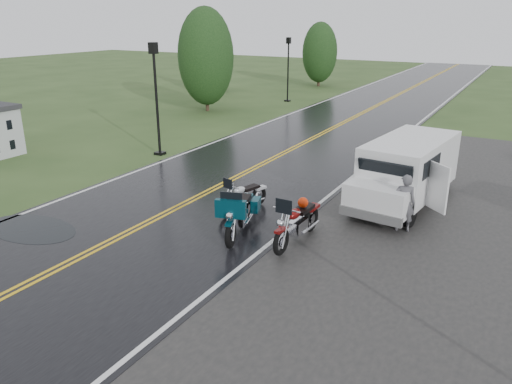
# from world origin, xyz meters

# --- Properties ---
(ground) EXTENTS (120.00, 120.00, 0.00)m
(ground) POSITION_xyz_m (0.00, 0.00, 0.00)
(ground) COLOR #2D471E
(ground) RESTS_ON ground
(road) EXTENTS (8.00, 100.00, 0.04)m
(road) POSITION_xyz_m (0.00, 10.00, 0.02)
(road) COLOR black
(road) RESTS_ON ground
(motorcycle_red) EXTENTS (0.95, 2.46, 1.44)m
(motorcycle_red) POSITION_xyz_m (4.38, 0.47, 0.72)
(motorcycle_red) COLOR #5C0B0A
(motorcycle_red) RESTS_ON ground
(motorcycle_teal) EXTENTS (1.62, 2.69, 1.49)m
(motorcycle_teal) POSITION_xyz_m (3.05, 0.20, 0.75)
(motorcycle_teal) COLOR #05303B
(motorcycle_teal) RESTS_ON ground
(motorcycle_silver) EXTENTS (1.18, 2.10, 1.17)m
(motorcycle_silver) POSITION_xyz_m (1.82, 1.91, 0.59)
(motorcycle_silver) COLOR #B7BBC0
(motorcycle_silver) RESTS_ON ground
(van_white) EXTENTS (2.62, 5.60, 2.12)m
(van_white) POSITION_xyz_m (5.10, 4.16, 1.06)
(van_white) COLOR silver
(van_white) RESTS_ON ground
(person_at_van) EXTENTS (0.70, 0.57, 1.65)m
(person_at_van) POSITION_xyz_m (6.64, 3.58, 0.83)
(person_at_van) COLOR #4E4E53
(person_at_van) RESTS_ON ground
(lamp_post_near_left) EXTENTS (0.41, 0.41, 4.81)m
(lamp_post_near_left) POSITION_xyz_m (-4.72, 6.77, 2.41)
(lamp_post_near_left) COLOR black
(lamp_post_near_left) RESTS_ON ground
(lamp_post_far_left) EXTENTS (0.38, 0.38, 4.45)m
(lamp_post_far_left) POSITION_xyz_m (-6.19, 22.66, 2.23)
(lamp_post_far_left) COLOR black
(lamp_post_far_left) RESTS_ON ground
(tree_left_mid) EXTENTS (3.49, 3.49, 5.46)m
(tree_left_mid) POSITION_xyz_m (-9.04, 16.73, 2.73)
(tree_left_mid) COLOR #1E3D19
(tree_left_mid) RESTS_ON ground
(tree_left_far) EXTENTS (2.98, 2.98, 4.59)m
(tree_left_far) POSITION_xyz_m (-7.46, 31.50, 2.29)
(tree_left_far) COLOR #1E3D19
(tree_left_far) RESTS_ON ground
(pine_left_far) EXTENTS (2.55, 2.55, 5.30)m
(pine_left_far) POSITION_xyz_m (-13.78, 24.17, 2.65)
(pine_left_far) COLOR #1E3D19
(pine_left_far) RESTS_ON ground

